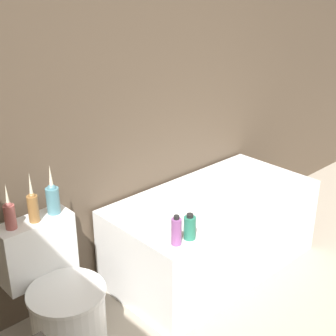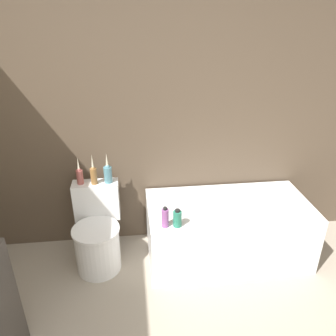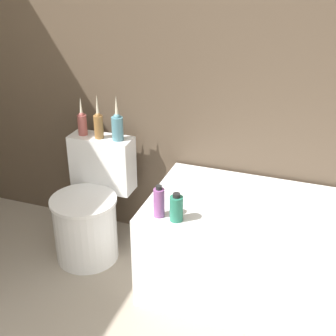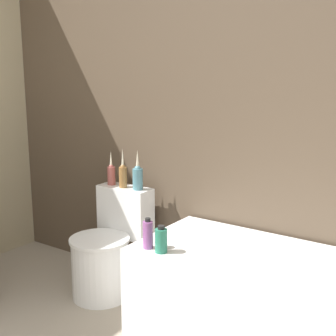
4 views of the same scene
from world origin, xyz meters
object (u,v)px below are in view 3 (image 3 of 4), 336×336
object	(u,v)px
toilet	(90,210)
shampoo_bottle_short	(176,208)
vase_silver	(98,124)
shampoo_bottle_tall	(159,202)
bathtub	(279,254)
vase_bronze	(117,126)
vase_gold	(82,122)

from	to	relation	value
toilet	shampoo_bottle_short	xyz separation A→B (m)	(0.66, -0.29, 0.32)
vase_silver	toilet	bearing A→B (deg)	-90.00
toilet	shampoo_bottle_tall	world-z (taller)	shampoo_bottle_tall
bathtub	shampoo_bottle_tall	world-z (taller)	shampoo_bottle_tall
shampoo_bottle_tall	vase_bronze	bearing A→B (deg)	133.07
vase_gold	vase_silver	size ratio (longest dim) A/B	0.89
toilet	vase_silver	world-z (taller)	vase_silver
vase_silver	vase_bronze	xyz separation A→B (m)	(0.12, 0.01, 0.00)
vase_gold	toilet	bearing A→B (deg)	-58.53
vase_gold	shampoo_bottle_short	bearing A→B (deg)	-31.95
bathtub	toilet	bearing A→B (deg)	178.79
vase_bronze	shampoo_bottle_short	distance (m)	0.75
bathtub	toilet	size ratio (longest dim) A/B	2.00
vase_bronze	toilet	bearing A→B (deg)	-121.82
vase_gold	vase_silver	bearing A→B (deg)	-6.95
toilet	vase_bronze	distance (m)	0.56
bathtub	vase_silver	distance (m)	1.29
vase_bronze	shampoo_bottle_short	world-z (taller)	vase_bronze
bathtub	vase_bronze	world-z (taller)	vase_bronze
bathtub	vase_silver	xyz separation A→B (m)	(-1.16, 0.21, 0.53)
toilet	shampoo_bottle_tall	size ratio (longest dim) A/B	4.10
vase_silver	shampoo_bottle_tall	xyz separation A→B (m)	(0.57, -0.47, -0.18)
vase_bronze	shampoo_bottle_tall	size ratio (longest dim) A/B	1.59
toilet	shampoo_bottle_short	distance (m)	0.79
bathtub	vase_silver	world-z (taller)	vase_silver
bathtub	shampoo_bottle_tall	size ratio (longest dim) A/B	8.21
vase_bronze	bathtub	bearing A→B (deg)	-11.85
shampoo_bottle_tall	shampoo_bottle_short	bearing A→B (deg)	-4.16
toilet	shampoo_bottle_tall	distance (m)	0.71
bathtub	shampoo_bottle_short	size ratio (longest dim) A/B	9.42
bathtub	vase_silver	size ratio (longest dim) A/B	5.19
vase_bronze	shampoo_bottle_tall	bearing A→B (deg)	-46.93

